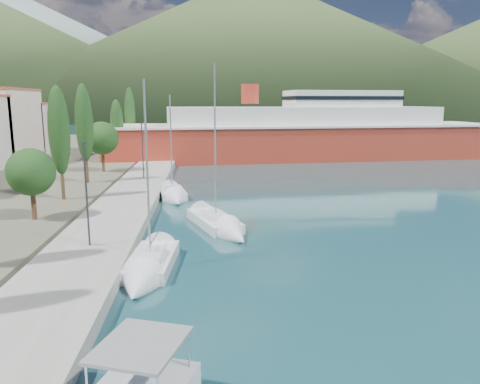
{
  "coord_description": "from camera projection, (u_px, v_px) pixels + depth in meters",
  "views": [
    {
      "loc": [
        -2.15,
        -14.82,
        9.1
      ],
      "look_at": [
        0.0,
        14.0,
        3.5
      ],
      "focal_mm": 35.0,
      "sensor_mm": 36.0,
      "label": 1
    }
  ],
  "objects": [
    {
      "name": "ground",
      "position": [
        212.0,
        134.0,
        133.88
      ],
      "size": [
        1400.0,
        1400.0,
        0.0
      ],
      "primitive_type": "plane",
      "color": "#1A444A"
    },
    {
      "name": "quay",
      "position": [
        128.0,
        202.0,
        41.12
      ],
      "size": [
        5.0,
        88.0,
        0.8
      ],
      "primitive_type": "cube",
      "color": "gray",
      "rests_on": "ground"
    },
    {
      "name": "hills_far",
      "position": [
        310.0,
        49.0,
        617.58
      ],
      "size": [
        1480.0,
        900.0,
        180.0
      ],
      "color": "gray",
      "rests_on": "ground"
    },
    {
      "name": "hills_near",
      "position": [
        328.0,
        51.0,
        378.91
      ],
      "size": [
        1010.0,
        520.0,
        115.0
      ],
      "color": "#374B25",
      "rests_on": "ground"
    },
    {
      "name": "tree_row",
      "position": [
        79.0,
        135.0,
        46.17
      ],
      "size": [
        3.97,
        64.35,
        10.77
      ],
      "color": "#47301E",
      "rests_on": "land_strip"
    },
    {
      "name": "lamp_posts",
      "position": [
        94.0,
        185.0,
        28.65
      ],
      "size": [
        0.15,
        44.75,
        6.06
      ],
      "color": "#2D2D33",
      "rests_on": "quay"
    },
    {
      "name": "sailboat_near",
      "position": [
        145.0,
        274.0,
        24.23
      ],
      "size": [
        2.93,
        7.91,
        11.14
      ],
      "color": "silver",
      "rests_on": "ground"
    },
    {
      "name": "sailboat_mid",
      "position": [
        224.0,
        228.0,
        32.98
      ],
      "size": [
        5.04,
        9.06,
        12.65
      ],
      "color": "silver",
      "rests_on": "ground"
    },
    {
      "name": "sailboat_far",
      "position": [
        174.0,
        197.0,
        43.81
      ],
      "size": [
        3.6,
        7.54,
        10.65
      ],
      "color": "silver",
      "rests_on": "ground"
    },
    {
      "name": "ferry",
      "position": [
        304.0,
        135.0,
        75.9
      ],
      "size": [
        63.65,
        19.12,
        12.45
      ],
      "color": "#A82F1F",
      "rests_on": "ground"
    }
  ]
}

